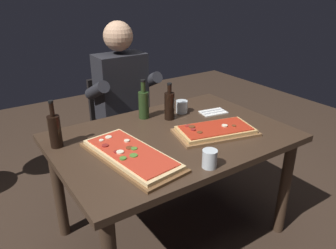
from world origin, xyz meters
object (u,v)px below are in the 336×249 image
at_px(diner_chair, 119,124).
at_px(oil_bottle_amber, 144,104).
at_px(wine_bottle_dark, 169,105).
at_px(vinegar_bottle_green, 55,130).
at_px(pizza_rectangular_front, 215,131).
at_px(tumbler_far_side, 182,107).
at_px(seated_diner, 124,99).
at_px(pizza_rectangular_left, 131,155).
at_px(dining_table, 173,149).
at_px(tumbler_near_camera, 210,160).

bearing_deg(diner_chair, oil_bottle_amber, -96.19).
xyz_separation_m(wine_bottle_dark, vinegar_bottle_green, (-0.75, 0.02, 0.00)).
relative_size(pizza_rectangular_front, oil_bottle_amber, 2.02).
bearing_deg(tumbler_far_side, diner_chair, 109.92).
xyz_separation_m(wine_bottle_dark, seated_diner, (-0.07, 0.52, -0.10)).
bearing_deg(tumbler_far_side, oil_bottle_amber, 166.91).
relative_size(pizza_rectangular_left, seated_diner, 0.49).
xyz_separation_m(wine_bottle_dark, oil_bottle_amber, (-0.13, 0.11, 0.00)).
bearing_deg(seated_diner, wine_bottle_dark, -81.81).
distance_m(wine_bottle_dark, oil_bottle_amber, 0.17).
bearing_deg(seated_diner, dining_table, -93.89).
height_order(dining_table, tumbler_near_camera, tumbler_near_camera).
distance_m(pizza_rectangular_left, tumbler_near_camera, 0.41).
bearing_deg(diner_chair, tumbler_far_side, -70.08).
distance_m(pizza_rectangular_left, oil_bottle_amber, 0.56).
xyz_separation_m(pizza_rectangular_left, seated_diner, (0.39, 0.85, -0.02)).
relative_size(pizza_rectangular_left, vinegar_bottle_green, 2.38).
xyz_separation_m(wine_bottle_dark, diner_chair, (-0.07, 0.64, -0.35)).
xyz_separation_m(dining_table, wine_bottle_dark, (0.12, 0.22, 0.19)).
bearing_deg(oil_bottle_amber, tumbler_far_side, -13.09).
bearing_deg(pizza_rectangular_left, vinegar_bottle_green, 128.52).
height_order(pizza_rectangular_front, tumbler_far_side, tumbler_far_side).
relative_size(wine_bottle_dark, seated_diner, 0.19).
bearing_deg(diner_chair, tumbler_near_camera, -94.97).
height_order(tumbler_near_camera, tumbler_far_side, tumbler_near_camera).
bearing_deg(wine_bottle_dark, seated_diner, 98.19).
height_order(pizza_rectangular_left, tumbler_far_side, tumbler_far_side).
xyz_separation_m(pizza_rectangular_front, tumbler_far_side, (0.04, 0.40, 0.02)).
bearing_deg(tumbler_near_camera, wine_bottle_dark, 73.58).
distance_m(vinegar_bottle_green, diner_chair, 0.98).
relative_size(tumbler_far_side, seated_diner, 0.06).
bearing_deg(wine_bottle_dark, oil_bottle_amber, 139.42).
bearing_deg(oil_bottle_amber, pizza_rectangular_front, -63.29).
distance_m(pizza_rectangular_left, wine_bottle_dark, 0.58).
xyz_separation_m(pizza_rectangular_front, diner_chair, (-0.17, 0.99, -0.27)).
distance_m(oil_bottle_amber, vinegar_bottle_green, 0.62).
distance_m(vinegar_bottle_green, tumbler_near_camera, 0.86).
xyz_separation_m(wine_bottle_dark, tumbler_near_camera, (-0.18, -0.63, -0.06)).
bearing_deg(diner_chair, pizza_rectangular_left, -112.04).
bearing_deg(vinegar_bottle_green, tumbler_near_camera, -48.92).
bearing_deg(tumbler_near_camera, seated_diner, 84.51).
bearing_deg(tumbler_near_camera, tumbler_far_side, 64.46).
xyz_separation_m(tumbler_far_side, seated_diner, (-0.21, 0.47, -0.03)).
relative_size(diner_chair, seated_diner, 0.65).
distance_m(pizza_rectangular_front, tumbler_near_camera, 0.40).
height_order(tumbler_far_side, diner_chair, diner_chair).
distance_m(dining_table, oil_bottle_amber, 0.39).
relative_size(dining_table, wine_bottle_dark, 5.61).
xyz_separation_m(dining_table, vinegar_bottle_green, (-0.62, 0.24, 0.20)).
relative_size(dining_table, seated_diner, 1.05).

